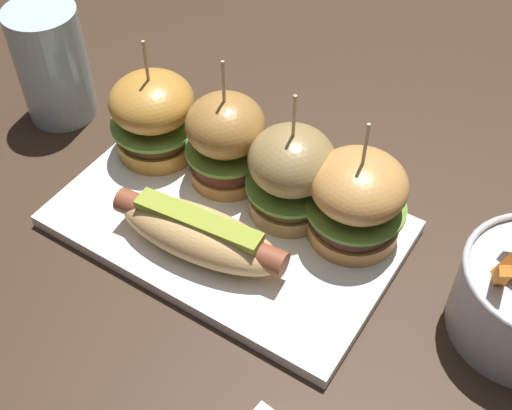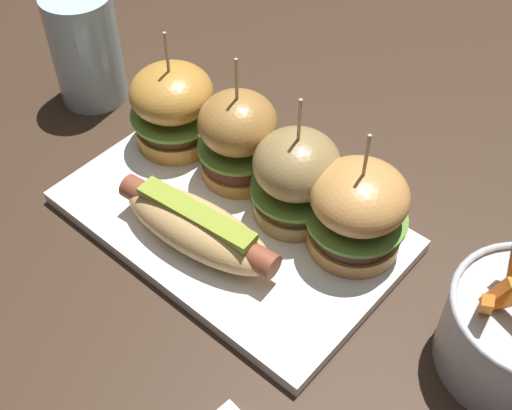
{
  "view_description": "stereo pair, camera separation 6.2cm",
  "coord_description": "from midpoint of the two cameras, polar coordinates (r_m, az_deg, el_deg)",
  "views": [
    {
      "loc": [
        0.26,
        -0.36,
        0.51
      ],
      "look_at": [
        0.03,
        0.0,
        0.05
      ],
      "focal_mm": 47.42,
      "sensor_mm": 36.0,
      "label": 1
    },
    {
      "loc": [
        0.31,
        -0.32,
        0.51
      ],
      "look_at": [
        0.03,
        0.0,
        0.05
      ],
      "focal_mm": 47.42,
      "sensor_mm": 36.0,
      "label": 2
    }
  ],
  "objects": [
    {
      "name": "slider_center_right",
      "position": [
        0.64,
        0.19,
        2.55
      ],
      "size": [
        0.09,
        0.09,
        0.14
      ],
      "color": "#9A7C49",
      "rests_on": "platter_main"
    },
    {
      "name": "slider_far_left",
      "position": [
        0.72,
        -11.13,
        7.32
      ],
      "size": [
        0.09,
        0.09,
        0.14
      ],
      "color": "#C08434",
      "rests_on": "platter_main"
    },
    {
      "name": "platter_main",
      "position": [
        0.67,
        -5.05,
        -1.73
      ],
      "size": [
        0.33,
        0.21,
        0.01
      ],
      "primitive_type": "cube",
      "color": "white",
      "rests_on": "ground"
    },
    {
      "name": "ground_plane",
      "position": [
        0.68,
        -5.01,
        -2.12
      ],
      "size": [
        3.0,
        3.0,
        0.0
      ],
      "primitive_type": "plane",
      "color": "#382619"
    },
    {
      "name": "water_glass",
      "position": [
        0.81,
        -19.01,
        11.07
      ],
      "size": [
        0.08,
        0.08,
        0.13
      ],
      "primitive_type": "cylinder",
      "color": "silver",
      "rests_on": "ground"
    },
    {
      "name": "slider_center_left",
      "position": [
        0.67,
        -5.21,
        5.4
      ],
      "size": [
        0.08,
        0.08,
        0.14
      ],
      "color": "#AA763A",
      "rests_on": "platter_main"
    },
    {
      "name": "slider_far_right",
      "position": [
        0.62,
        5.7,
        0.36
      ],
      "size": [
        0.09,
        0.09,
        0.14
      ],
      "color": "#CA8D49",
      "rests_on": "platter_main"
    },
    {
      "name": "hot_dog",
      "position": [
        0.63,
        -7.36,
        -2.68
      ],
      "size": [
        0.18,
        0.07,
        0.05
      ],
      "color": "#DDAD69",
      "rests_on": "platter_main"
    }
  ]
}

